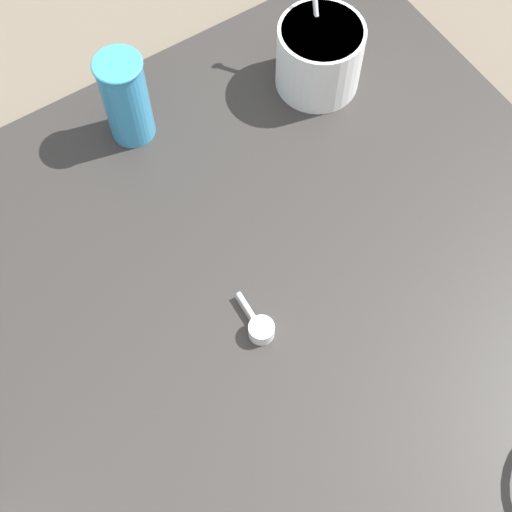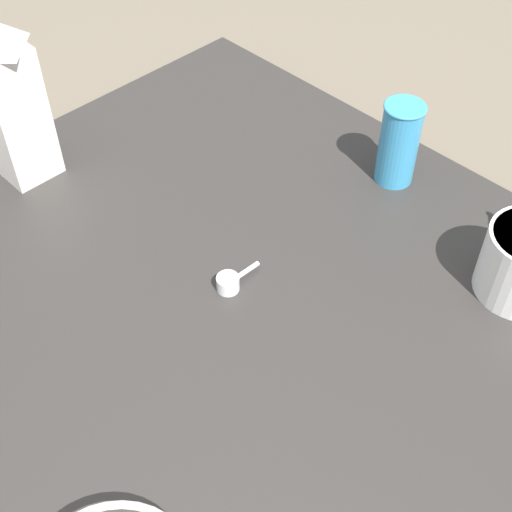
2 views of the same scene
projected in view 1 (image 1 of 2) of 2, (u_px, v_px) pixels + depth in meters
ground_plane at (275, 374)px, 1.02m from camera, size 6.00×6.00×0.00m
countertop at (275, 369)px, 1.00m from camera, size 1.15×1.15×0.05m
yogurt_tub at (320, 54)px, 1.14m from camera, size 0.16×0.14×0.21m
drinking_cup at (126, 98)px, 1.08m from camera, size 0.08×0.08×0.16m
measuring_scoop at (260, 328)px, 0.99m from camera, size 0.08×0.04×0.03m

